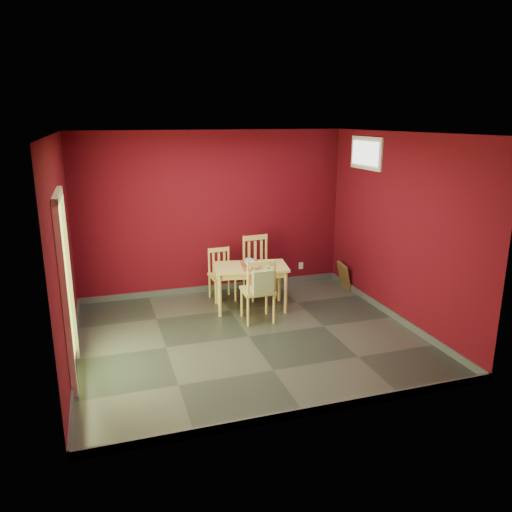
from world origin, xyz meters
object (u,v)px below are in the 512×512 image
object	(u,v)px
cat	(250,261)
chair_far_left	(221,274)
picture_frame	(344,276)
dining_table	(251,271)
chair_near	(258,289)
tote_bag	(263,283)
chair_far_right	(259,266)

from	to	relation	value
cat	chair_far_left	bearing A→B (deg)	132.08
chair_far_left	picture_frame	world-z (taller)	chair_far_left
dining_table	chair_near	bearing A→B (deg)	-95.26
tote_bag	picture_frame	xyz separation A→B (m)	(1.90, 1.21, -0.45)
cat	picture_frame	xyz separation A→B (m)	(1.87, 0.47, -0.57)
chair_far_left	cat	size ratio (longest dim) A/B	2.33
tote_bag	chair_far_left	bearing A→B (deg)	101.58
tote_bag	picture_frame	world-z (taller)	tote_bag
dining_table	chair_far_right	distance (m)	0.62
chair_far_right	tote_bag	size ratio (longest dim) A/B	2.39
chair_near	tote_bag	size ratio (longest dim) A/B	2.28
chair_far_right	cat	size ratio (longest dim) A/B	2.79
dining_table	picture_frame	world-z (taller)	dining_table
chair_far_left	cat	xyz separation A→B (m)	(0.31, -0.58, 0.36)
chair_near	chair_far_left	bearing A→B (deg)	104.23
chair_far_right	cat	bearing A→B (deg)	-120.26
dining_table	cat	xyz separation A→B (m)	(-0.02, -0.02, 0.18)
chair_far_right	cat	distance (m)	0.69
dining_table	tote_bag	bearing A→B (deg)	-94.21
dining_table	chair_near	size ratio (longest dim) A/B	1.25
chair_near	cat	bearing A→B (deg)	86.72
chair_far_right	picture_frame	distance (m)	1.58
chair_far_right	tote_bag	distance (m)	1.34
chair_far_right	chair_near	xyz separation A→B (m)	(-0.35, -1.06, -0.02)
chair_far_right	cat	world-z (taller)	chair_far_right
dining_table	tote_bag	size ratio (longest dim) A/B	2.86
chair_near	picture_frame	distance (m)	2.15
chair_far_left	tote_bag	distance (m)	1.37
chair_near	picture_frame	xyz separation A→B (m)	(1.90, 0.98, -0.27)
chair_far_left	chair_far_right	bearing A→B (deg)	-3.18
dining_table	picture_frame	bearing A→B (deg)	13.72
chair_far_left	picture_frame	size ratio (longest dim) A/B	1.87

